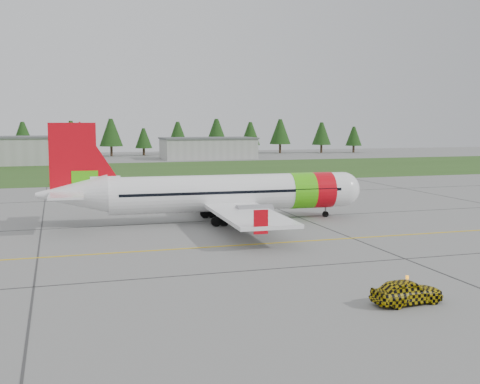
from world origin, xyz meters
name	(u,v)px	position (x,y,z in m)	size (l,w,h in m)	color
ground	(273,269)	(0.00, 0.00, 0.00)	(320.00, 320.00, 0.00)	gray
aircraft	(223,193)	(1.97, 19.40, 2.77)	(31.74, 29.18, 9.61)	white
follow_me_car	(408,267)	(4.21, -9.29, 1.99)	(1.60, 1.36, 3.98)	gold
service_van	(63,172)	(-12.59, 59.55, 2.01)	(1.40, 1.33, 4.03)	silver
grass_strip	(129,171)	(0.00, 82.00, 0.01)	(320.00, 50.00, 0.03)	#30561E
taxi_guideline	(238,245)	(0.00, 8.00, 0.01)	(120.00, 0.25, 0.02)	gold
hangar_east	(208,149)	(25.00, 118.00, 2.60)	(24.00, 12.00, 5.20)	#A8A8A3
treeline	(105,138)	(0.00, 138.00, 5.00)	(160.00, 8.00, 10.00)	#1C3F14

